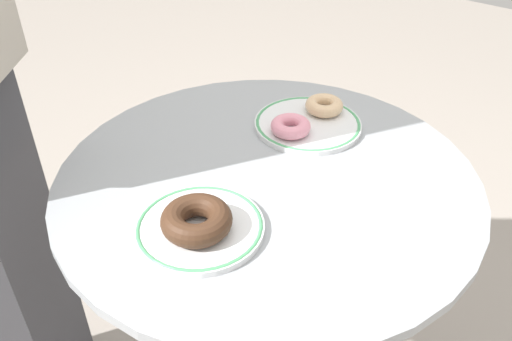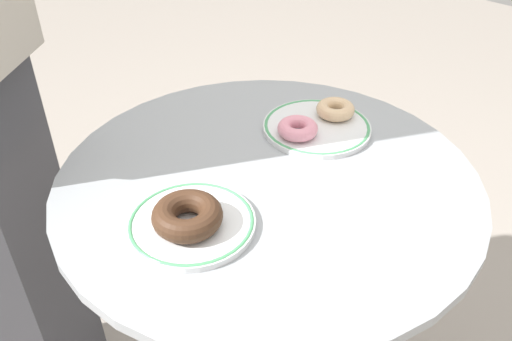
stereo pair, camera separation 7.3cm
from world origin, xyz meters
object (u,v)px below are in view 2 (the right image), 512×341
at_px(donut_chocolate, 187,216).
at_px(donut_glazed, 335,109).
at_px(donut_pink_frosted, 298,128).
at_px(plate_right, 317,127).
at_px(plate_left, 192,223).
at_px(cafe_table, 266,269).

bearing_deg(donut_chocolate, donut_glazed, 5.81).
xyz_separation_m(donut_chocolate, donut_pink_frosted, (0.30, 0.05, -0.01)).
xyz_separation_m(plate_right, donut_glazed, (0.05, -0.00, 0.02)).
height_order(plate_left, donut_glazed, donut_glazed).
height_order(plate_left, donut_chocolate, donut_chocolate).
bearing_deg(donut_chocolate, plate_right, 7.04).
bearing_deg(donut_chocolate, plate_left, 24.59).
bearing_deg(plate_right, donut_chocolate, -172.96).
relative_size(donut_chocolate, donut_glazed, 1.39).
distance_m(plate_right, donut_glazed, 0.06).
xyz_separation_m(plate_left, plate_right, (0.34, 0.04, 0.00)).
bearing_deg(plate_right, cafe_table, -169.20).
height_order(plate_right, donut_glazed, donut_glazed).
xyz_separation_m(plate_right, donut_chocolate, (-0.35, -0.04, 0.02)).
bearing_deg(plate_left, cafe_table, 2.15).
distance_m(plate_right, donut_chocolate, 0.35).
bearing_deg(donut_pink_frosted, donut_chocolate, -170.99).
distance_m(donut_chocolate, donut_pink_frosted, 0.30).
height_order(donut_chocolate, donut_glazed, donut_chocolate).
xyz_separation_m(plate_right, donut_pink_frosted, (-0.05, 0.00, 0.02)).
distance_m(plate_left, donut_pink_frosted, 0.29).
xyz_separation_m(cafe_table, plate_right, (0.17, 0.03, 0.23)).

